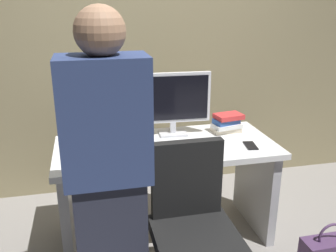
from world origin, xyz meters
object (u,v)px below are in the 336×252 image
(monitor, at_px, (173,100))
(cup_by_monitor, at_px, (93,139))
(person_at_desk, at_px, (109,180))
(mouse, at_px, (202,145))
(desk, at_px, (166,173))
(cup_near_keyboard, at_px, (106,147))
(office_chair, at_px, (193,237))
(keyboard, at_px, (156,151))
(book_stack, at_px, (227,123))
(cell_phone, at_px, (251,146))

(monitor, xyz_separation_m, cup_by_monitor, (-0.57, -0.10, -0.21))
(person_at_desk, relative_size, mouse, 16.39)
(desk, bearing_deg, monitor, 63.68)
(cup_near_keyboard, bearing_deg, person_at_desk, -92.10)
(office_chair, xyz_separation_m, monitor, (0.09, 0.83, 0.55))
(monitor, height_order, keyboard, monitor)
(desk, bearing_deg, keyboard, -127.97)
(office_chair, height_order, monitor, monitor)
(cup_by_monitor, distance_m, book_stack, 0.98)
(cell_phone, bearing_deg, office_chair, -128.95)
(office_chair, distance_m, cell_phone, 0.79)
(cup_near_keyboard, xyz_separation_m, cell_phone, (0.96, -0.08, -0.05))
(keyboard, height_order, book_stack, book_stack)
(mouse, bearing_deg, book_stack, 41.97)
(cup_near_keyboard, height_order, book_stack, book_stack)
(monitor, bearing_deg, keyboard, -121.29)
(office_chair, relative_size, person_at_desk, 0.57)
(cell_phone, bearing_deg, cup_near_keyboard, -175.90)
(office_chair, bearing_deg, cell_phone, 42.05)
(mouse, xyz_separation_m, cup_by_monitor, (-0.71, 0.18, 0.03))
(monitor, bearing_deg, mouse, -64.63)
(keyboard, xyz_separation_m, cup_by_monitor, (-0.39, 0.20, 0.04))
(cup_near_keyboard, relative_size, book_stack, 0.44)
(cup_near_keyboard, bearing_deg, monitor, 26.98)
(book_stack, xyz_separation_m, cell_phone, (0.05, -0.30, -0.07))
(office_chair, distance_m, cup_by_monitor, 0.94)
(office_chair, relative_size, monitor, 1.74)
(mouse, distance_m, cell_phone, 0.33)
(cup_near_keyboard, bearing_deg, book_stack, 13.49)
(desk, height_order, monitor, monitor)
(cup_by_monitor, bearing_deg, cup_near_keyboard, -65.85)
(mouse, bearing_deg, cup_near_keyboard, 177.78)
(desk, relative_size, cup_near_keyboard, 14.44)
(office_chair, relative_size, mouse, 9.40)
(cup_by_monitor, xyz_separation_m, cell_phone, (1.03, -0.24, -0.05))
(cell_phone, bearing_deg, mouse, 178.92)
(keyboard, height_order, cup_near_keyboard, cup_near_keyboard)
(cup_by_monitor, bearing_deg, mouse, -14.46)
(office_chair, bearing_deg, keyboard, 100.27)
(office_chair, xyz_separation_m, cup_by_monitor, (-0.48, 0.73, 0.34))
(keyboard, relative_size, cup_near_keyboard, 4.17)
(person_at_desk, xyz_separation_m, book_stack, (0.93, 0.82, -0.05))
(office_chair, distance_m, keyboard, 0.61)
(desk, xyz_separation_m, cup_by_monitor, (-0.48, 0.08, 0.27))
(monitor, bearing_deg, book_stack, -5.54)
(monitor, relative_size, cup_by_monitor, 5.44)
(monitor, relative_size, keyboard, 1.26)
(office_chair, bearing_deg, book_stack, 58.20)
(person_at_desk, relative_size, cup_by_monitor, 16.50)
(office_chair, height_order, keyboard, office_chair)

